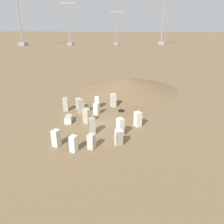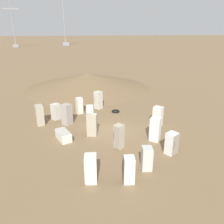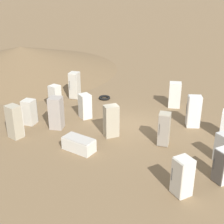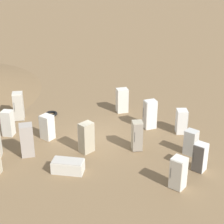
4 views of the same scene
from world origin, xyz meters
TOP-DOWN VIEW (x-y plane):
  - ground_plane at (0.00, 0.00)m, footprint 1000.00×1000.00m
  - discarded_fridge_0 at (-2.66, 2.50)m, footprint 0.92×0.93m
  - discarded_fridge_2 at (1.74, -5.17)m, footprint 0.71×0.77m
  - discarded_fridge_4 at (0.29, 2.71)m, footprint 0.81×0.79m
  - discarded_fridge_5 at (1.01, 6.43)m, footprint 0.74×0.74m
  - discarded_fridge_6 at (-0.42, -5.95)m, footprint 0.95×0.92m
  - discarded_fridge_7 at (3.89, 0.24)m, footprint 1.15×1.77m
  - discarded_fridge_8 at (-4.31, -0.07)m, footprint 0.99×1.00m
  - discarded_fridge_9 at (1.18, -2.72)m, footprint 0.75×0.85m
  - discarded_fridge_10 at (-2.82, 4.53)m, footprint 0.91×0.89m
  - discarded_fridge_11 at (1.64, 0.16)m, footprint 0.91×0.83m
  - discarded_fridge_12 at (-0.46, 5.64)m, footprint 0.76×0.78m
  - discarded_fridge_13 at (3.26, -2.68)m, footprint 1.01×1.00m
  - discarded_fridge_14 at (2.96, 5.77)m, footprint 0.80×0.80m
  - scrap_tire at (-1.83, -4.33)m, footprint 0.82×0.82m

SIDE VIEW (x-z plane):
  - ground_plane at x=0.00m, z-range 0.00..0.00m
  - scrap_tire at x=-1.83m, z-range 0.00..0.17m
  - discarded_fridge_7 at x=3.89m, z-range 0.00..0.69m
  - discarded_fridge_12 at x=-0.46m, z-range 0.00..1.45m
  - discarded_fridge_9 at x=1.18m, z-range 0.00..1.52m
  - discarded_fridge_10 at x=-2.82m, z-range 0.00..1.53m
  - discarded_fridge_5 at x=1.01m, z-range 0.00..1.54m
  - discarded_fridge_2 at x=1.74m, z-range 0.00..1.61m
  - discarded_fridge_14 at x=2.96m, z-range 0.00..1.63m
  - discarded_fridge_8 at x=-4.31m, z-range 0.00..1.70m
  - discarded_fridge_4 at x=0.29m, z-range 0.00..1.76m
  - discarded_fridge_11 at x=1.64m, z-range 0.00..1.79m
  - discarded_fridge_13 at x=3.26m, z-range 0.00..1.86m
  - discarded_fridge_0 at x=-2.66m, z-range 0.00..1.88m
  - discarded_fridge_6 at x=-0.42m, z-range 0.00..1.89m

